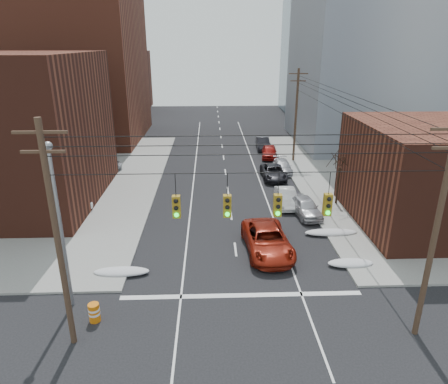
{
  "coord_description": "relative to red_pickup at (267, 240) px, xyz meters",
  "views": [
    {
      "loc": [
        -1.72,
        -12.98,
        13.77
      ],
      "look_at": [
        -0.68,
        15.61,
        3.0
      ],
      "focal_mm": 32.0,
      "sensor_mm": 36.0,
      "label": 1
    }
  ],
  "objects": [
    {
      "name": "building_office",
      "position": [
        19.82,
        32.38,
        11.62
      ],
      "size": [
        22.0,
        20.0,
        25.0
      ],
      "primitive_type": "cube",
      "color": "gray",
      "rests_on": "ground"
    },
    {
      "name": "snow_nw",
      "position": [
        -9.58,
        -2.62,
        -0.67
      ],
      "size": [
        3.5,
        1.08,
        0.42
      ],
      "primitive_type": "ellipsoid",
      "color": "silver",
      "rests_on": "ground"
    },
    {
      "name": "street_light",
      "position": [
        -11.68,
        -5.62,
        4.66
      ],
      "size": [
        0.44,
        0.44,
        9.32
      ],
      "color": "gray",
      "rests_on": "ground"
    },
    {
      "name": "building_brick_tall",
      "position": [
        -26.18,
        36.38,
        14.12
      ],
      "size": [
        24.0,
        20.0,
        30.0
      ],
      "primitive_type": "cube",
      "color": "brown",
      "rests_on": "ground"
    },
    {
      "name": "red_pickup",
      "position": [
        0.0,
        0.0,
        0.0
      ],
      "size": [
        3.36,
        6.54,
        1.77
      ],
      "primitive_type": "imported",
      "rotation": [
        0.0,
        0.0,
        0.07
      ],
      "color": "maroon",
      "rests_on": "ground"
    },
    {
      "name": "snow_ne",
      "position": [
        5.22,
        -2.12,
        -0.67
      ],
      "size": [
        3.0,
        1.08,
        0.42
      ],
      "primitive_type": "ellipsoid",
      "color": "silver",
      "rests_on": "ground"
    },
    {
      "name": "lot_car_c",
      "position": [
        -19.43,
        14.32,
        -0.03
      ],
      "size": [
        5.18,
        3.22,
        1.4
      ],
      "primitive_type": "imported",
      "rotation": [
        0.0,
        0.0,
        1.29
      ],
      "color": "black",
      "rests_on": "sidewalk_nw"
    },
    {
      "name": "construction_barrel",
      "position": [
        -10.05,
        -7.07,
        -0.35
      ],
      "size": [
        0.69,
        0.69,
        1.03
      ],
      "rotation": [
        0.0,
        0.0,
        -0.19
      ],
      "color": "orange",
      "rests_on": "ground"
    },
    {
      "name": "lot_car_d",
      "position": [
        -20.55,
        13.24,
        -0.1
      ],
      "size": [
        4.02,
        2.89,
        1.27
      ],
      "primitive_type": "imported",
      "rotation": [
        0.0,
        0.0,
        1.15
      ],
      "color": "#B8B8BD",
      "rests_on": "sidewalk_nw"
    },
    {
      "name": "lot_car_b",
      "position": [
        -16.26,
        19.13,
        -0.08
      ],
      "size": [
        5.03,
        3.08,
        1.3
      ],
      "primitive_type": "imported",
      "rotation": [
        0.0,
        0.0,
        1.78
      ],
      "color": "#B2B3B7",
      "rests_on": "sidewalk_nw"
    },
    {
      "name": "parked_car_c",
      "position": [
        2.87,
        15.88,
        -0.16
      ],
      "size": [
        2.46,
        5.23,
        1.44
      ],
      "primitive_type": "imported",
      "rotation": [
        0.0,
        0.0,
        0.01
      ],
      "color": "black",
      "rests_on": "ground"
    },
    {
      "name": "bare_tree",
      "position": [
        7.41,
        8.38,
        1.44
      ],
      "size": [
        2.09,
        2.2,
        4.93
      ],
      "color": "black",
      "rests_on": "ground"
    },
    {
      "name": "traffic_signals",
      "position": [
        -2.08,
        -8.65,
        6.28
      ],
      "size": [
        17.0,
        0.42,
        2.02
      ],
      "color": "black",
      "rests_on": "ground"
    },
    {
      "name": "parked_car_b",
      "position": [
        2.91,
        8.38,
        -0.15
      ],
      "size": [
        1.57,
        4.48,
        1.47
      ],
      "primitive_type": "imported",
      "rotation": [
        0.0,
        0.0,
        0.0
      ],
      "color": "silver",
      "rests_on": "ground"
    },
    {
      "name": "lot_car_a",
      "position": [
        -16.33,
        7.6,
        -0.01
      ],
      "size": [
        4.6,
        2.49,
        1.44
      ],
      "primitive_type": "imported",
      "rotation": [
        0.0,
        0.0,
        1.81
      ],
      "color": "white",
      "rests_on": "sidewalk_nw"
    },
    {
      "name": "utility_pole_left",
      "position": [
        -10.68,
        -8.62,
        4.9
      ],
      "size": [
        2.2,
        0.28,
        11.0
      ],
      "color": "#473323",
      "rests_on": "ground"
    },
    {
      "name": "parked_car_f",
      "position": [
        3.35,
        28.57,
        -0.1
      ],
      "size": [
        1.84,
        4.84,
        1.58
      ],
      "primitive_type": "imported",
      "rotation": [
        0.0,
        0.0,
        -0.04
      ],
      "color": "black",
      "rests_on": "ground"
    },
    {
      "name": "parked_car_a",
      "position": [
        4.08,
        6.14,
        -0.1
      ],
      "size": [
        2.45,
        4.8,
        1.56
      ],
      "primitive_type": "imported",
      "rotation": [
        0.0,
        0.0,
        0.14
      ],
      "color": "silver",
      "rests_on": "ground"
    },
    {
      "name": "building_brick_far",
      "position": [
        -28.18,
        62.38,
        5.12
      ],
      "size": [
        22.0,
        18.0,
        12.0
      ],
      "primitive_type": "cube",
      "color": "#4A2016",
      "rests_on": "ground"
    },
    {
      "name": "parked_car_e",
      "position": [
        3.6,
        24.19,
        -0.11
      ],
      "size": [
        2.43,
        4.75,
        1.55
      ],
      "primitive_type": "imported",
      "rotation": [
        0.0,
        0.0,
        -0.14
      ],
      "color": "maroon",
      "rests_on": "ground"
    },
    {
      "name": "utility_pole_far",
      "position": [
        6.32,
        22.38,
        4.9
      ],
      "size": [
        2.2,
        0.28,
        11.0
      ],
      "color": "#473323",
      "rests_on": "ground"
    },
    {
      "name": "snow_east_far",
      "position": [
        5.22,
        2.38,
        -0.67
      ],
      "size": [
        4.0,
        1.08,
        0.42
      ],
      "primitive_type": "ellipsoid",
      "color": "silver",
      "rests_on": "ground"
    },
    {
      "name": "building_glass",
      "position": [
        21.82,
        58.38,
        10.12
      ],
      "size": [
        20.0,
        18.0,
        22.0
      ],
      "primitive_type": "cube",
      "color": "gray",
      "rests_on": "ground"
    },
    {
      "name": "parked_car_d",
      "position": [
        4.22,
        18.12,
        -0.21
      ],
      "size": [
        2.02,
        4.68,
        1.34
      ],
      "primitive_type": "imported",
      "rotation": [
        0.0,
        0.0,
        -0.03
      ],
      "color": "#B2B2B7",
      "rests_on": "ground"
    },
    {
      "name": "utility_pole_right",
      "position": [
        6.32,
        -8.62,
        4.9
      ],
      "size": [
        2.2,
        0.28,
        11.0
      ],
      "color": "#473323",
      "rests_on": "ground"
    }
  ]
}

